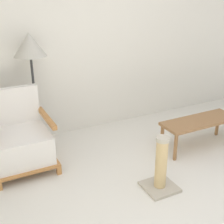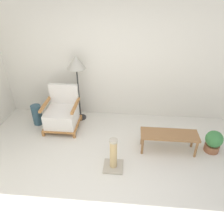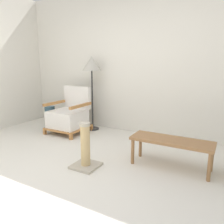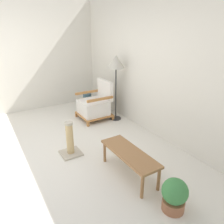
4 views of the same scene
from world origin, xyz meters
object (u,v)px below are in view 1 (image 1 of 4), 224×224
Objects in this scene: armchair at (21,141)px; scratching_post at (161,169)px; coffee_table at (199,123)px; floor_lamp at (30,50)px.

armchair is 1.58m from scratching_post.
coffee_table is 1.72× the size of scratching_post.
scratching_post is (1.16, -1.07, -0.09)m from armchair.
floor_lamp reaches higher than armchair.
scratching_post is (-0.96, -0.52, -0.10)m from coffee_table.
armchair is at bearing 165.41° from coffee_table.
floor_lamp is at bearing 52.63° from armchair.
armchair is at bearing -127.37° from floor_lamp.
scratching_post is at bearing -151.52° from coffee_table.
armchair is 0.60× the size of floor_lamp.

